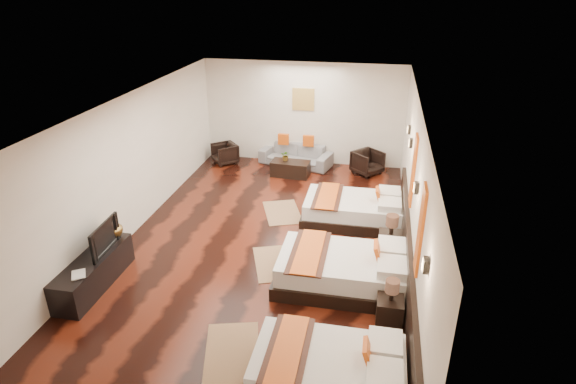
% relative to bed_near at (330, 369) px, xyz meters
% --- Properties ---
extents(floor, '(5.50, 9.50, 0.01)m').
position_rel_bed_near_xyz_m(floor, '(-1.70, 3.21, -0.26)').
color(floor, black).
rests_on(floor, ground).
extents(ceiling, '(5.50, 9.50, 0.01)m').
position_rel_bed_near_xyz_m(ceiling, '(-1.70, 3.21, 2.54)').
color(ceiling, white).
rests_on(ceiling, floor).
extents(back_wall, '(5.50, 0.01, 2.80)m').
position_rel_bed_near_xyz_m(back_wall, '(-1.70, 7.96, 1.14)').
color(back_wall, silver).
rests_on(back_wall, floor).
extents(left_wall, '(0.01, 9.50, 2.80)m').
position_rel_bed_near_xyz_m(left_wall, '(-4.45, 3.21, 1.14)').
color(left_wall, silver).
rests_on(left_wall, floor).
extents(right_wall, '(0.01, 9.50, 2.80)m').
position_rel_bed_near_xyz_m(right_wall, '(1.05, 3.21, 1.14)').
color(right_wall, silver).
rests_on(right_wall, floor).
extents(headboard_panel, '(0.08, 6.60, 0.90)m').
position_rel_bed_near_xyz_m(headboard_panel, '(1.01, 2.41, 0.19)').
color(headboard_panel, black).
rests_on(headboard_panel, floor).
extents(bed_near, '(2.02, 1.27, 0.77)m').
position_rel_bed_near_xyz_m(bed_near, '(0.00, 0.00, 0.00)').
color(bed_near, black).
rests_on(bed_near, floor).
extents(bed_mid, '(2.30, 1.45, 0.88)m').
position_rel_bed_near_xyz_m(bed_mid, '(0.00, 2.24, 0.04)').
color(bed_mid, black).
rests_on(bed_mid, floor).
extents(bed_far, '(2.15, 1.35, 0.82)m').
position_rel_bed_near_xyz_m(bed_far, '(0.00, 4.61, 0.02)').
color(bed_far, black).
rests_on(bed_far, floor).
extents(nightstand_a, '(0.40, 0.40, 0.79)m').
position_rel_bed_near_xyz_m(nightstand_a, '(0.75, 1.37, 0.01)').
color(nightstand_a, black).
rests_on(nightstand_a, floor).
extents(nightstand_b, '(0.44, 0.44, 0.86)m').
position_rel_bed_near_xyz_m(nightstand_b, '(0.75, 3.33, 0.04)').
color(nightstand_b, black).
rests_on(nightstand_b, floor).
extents(jute_mat_near, '(1.04, 1.35, 0.01)m').
position_rel_bed_near_xyz_m(jute_mat_near, '(-1.43, 0.32, -0.26)').
color(jute_mat_near, '#8E6948').
rests_on(jute_mat_near, floor).
extents(jute_mat_mid, '(1.11, 1.38, 0.01)m').
position_rel_bed_near_xyz_m(jute_mat_mid, '(-1.31, 2.66, -0.26)').
color(jute_mat_mid, '#8E6948').
rests_on(jute_mat_mid, floor).
extents(jute_mat_far, '(1.13, 1.39, 0.01)m').
position_rel_bed_near_xyz_m(jute_mat_far, '(-1.61, 4.70, -0.26)').
color(jute_mat_far, '#8E6948').
rests_on(jute_mat_far, floor).
extents(tv_console, '(0.50, 1.80, 0.55)m').
position_rel_bed_near_xyz_m(tv_console, '(-4.20, 1.39, 0.01)').
color(tv_console, black).
rests_on(tv_console, floor).
extents(tv, '(0.17, 0.92, 0.53)m').
position_rel_bed_near_xyz_m(tv, '(-4.15, 1.66, 0.55)').
color(tv, black).
rests_on(tv, tv_console).
extents(book, '(0.33, 0.35, 0.03)m').
position_rel_bed_near_xyz_m(book, '(-4.20, 0.84, 0.30)').
color(book, black).
rests_on(book, tv_console).
extents(figurine, '(0.39, 0.39, 0.38)m').
position_rel_bed_near_xyz_m(figurine, '(-4.20, 2.11, 0.48)').
color(figurine, brown).
rests_on(figurine, tv_console).
extents(sofa, '(2.11, 1.23, 0.58)m').
position_rel_bed_near_xyz_m(sofa, '(-1.84, 7.66, 0.03)').
color(sofa, slate).
rests_on(sofa, floor).
extents(armchair_left, '(0.88, 0.88, 0.58)m').
position_rel_bed_near_xyz_m(armchair_left, '(-3.82, 7.38, 0.02)').
color(armchair_left, black).
rests_on(armchair_left, floor).
extents(armchair_right, '(0.96, 0.96, 0.63)m').
position_rel_bed_near_xyz_m(armchair_right, '(0.15, 7.39, 0.05)').
color(armchair_right, black).
rests_on(armchair_right, floor).
extents(coffee_table, '(1.03, 0.56, 0.40)m').
position_rel_bed_near_xyz_m(coffee_table, '(-1.84, 6.85, -0.06)').
color(coffee_table, black).
rests_on(coffee_table, floor).
extents(table_plant, '(0.26, 0.23, 0.28)m').
position_rel_bed_near_xyz_m(table_plant, '(-1.97, 6.89, 0.28)').
color(table_plant, '#316020').
rests_on(table_plant, coffee_table).
extents(orange_panel_a, '(0.04, 0.40, 1.30)m').
position_rel_bed_near_xyz_m(orange_panel_a, '(1.03, 1.31, 1.44)').
color(orange_panel_a, '#D86014').
rests_on(orange_panel_a, right_wall).
extents(orange_panel_b, '(0.04, 0.40, 1.30)m').
position_rel_bed_near_xyz_m(orange_panel_b, '(1.03, 3.51, 1.44)').
color(orange_panel_b, '#D86014').
rests_on(orange_panel_b, right_wall).
extents(sconce_near, '(0.07, 0.12, 0.18)m').
position_rel_bed_near_xyz_m(sconce_near, '(1.01, 0.21, 1.59)').
color(sconce_near, black).
rests_on(sconce_near, right_wall).
extents(sconce_mid, '(0.07, 0.12, 0.18)m').
position_rel_bed_near_xyz_m(sconce_mid, '(1.01, 2.41, 1.59)').
color(sconce_mid, black).
rests_on(sconce_mid, right_wall).
extents(sconce_far, '(0.07, 0.12, 0.18)m').
position_rel_bed_near_xyz_m(sconce_far, '(1.01, 4.61, 1.59)').
color(sconce_far, black).
rests_on(sconce_far, right_wall).
extents(sconce_lounge, '(0.07, 0.12, 0.18)m').
position_rel_bed_near_xyz_m(sconce_lounge, '(1.01, 5.51, 1.59)').
color(sconce_lounge, black).
rests_on(sconce_lounge, right_wall).
extents(gold_artwork, '(0.60, 0.04, 0.60)m').
position_rel_bed_near_xyz_m(gold_artwork, '(-1.70, 7.94, 1.54)').
color(gold_artwork, '#AD873F').
rests_on(gold_artwork, back_wall).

